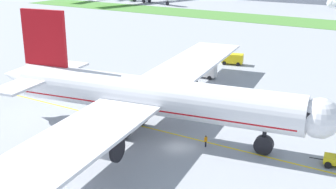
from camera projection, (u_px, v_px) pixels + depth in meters
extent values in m
plane|color=#9399A0|center=(179.00, 147.00, 63.47)|extent=(600.00, 600.00, 0.00)
cube|color=yellow|center=(191.00, 138.00, 66.32)|extent=(280.00, 0.36, 0.01)
cylinder|color=white|center=(152.00, 96.00, 65.56)|extent=(45.01, 12.78, 5.62)
cube|color=#B20C14|center=(152.00, 102.00, 65.86)|extent=(43.18, 12.04, 0.67)
sphere|color=white|center=(320.00, 118.00, 56.79)|extent=(5.34, 5.34, 5.34)
cone|color=white|center=(18.00, 76.00, 74.55)|extent=(6.87, 5.71, 4.77)
cube|color=#B20C14|center=(44.00, 38.00, 70.17)|extent=(8.03, 1.86, 8.99)
cube|color=white|center=(63.00, 68.00, 77.43)|extent=(6.31, 9.66, 0.39)
cube|color=white|center=(20.00, 86.00, 67.59)|extent=(6.31, 9.66, 0.39)
cube|color=white|center=(190.00, 64.00, 86.68)|extent=(16.21, 41.29, 0.45)
cube|color=white|center=(42.00, 162.00, 46.51)|extent=(16.21, 41.29, 0.45)
cylinder|color=#B7BABF|center=(180.00, 85.00, 78.79)|extent=(5.77, 3.91, 3.09)
cylinder|color=black|center=(194.00, 87.00, 77.81)|extent=(0.98, 3.28, 3.24)
cylinder|color=#B7BABF|center=(98.00, 146.00, 54.48)|extent=(5.77, 3.91, 3.09)
cylinder|color=black|center=(117.00, 149.00, 53.50)|extent=(0.98, 3.28, 3.24)
cylinder|color=black|center=(264.00, 138.00, 60.54)|extent=(0.59, 0.59, 2.18)
cylinder|color=black|center=(264.00, 145.00, 60.88)|extent=(2.83, 1.62, 2.67)
cylinder|color=black|center=(139.00, 111.00, 70.67)|extent=(0.59, 0.59, 2.18)
cylinder|color=black|center=(140.00, 117.00, 71.01)|extent=(2.83, 1.62, 2.67)
cylinder|color=black|center=(122.00, 123.00, 65.50)|extent=(0.59, 0.59, 2.18)
cylinder|color=black|center=(122.00, 130.00, 65.84)|extent=(2.83, 1.62, 2.67)
cube|color=black|center=(314.00, 112.00, 56.88)|extent=(2.62, 4.47, 1.01)
sphere|color=black|center=(67.00, 76.00, 74.04)|extent=(0.39, 0.39, 0.39)
sphere|color=black|center=(91.00, 79.00, 72.26)|extent=(0.39, 0.39, 0.39)
sphere|color=black|center=(118.00, 82.00, 70.48)|extent=(0.39, 0.39, 0.39)
sphere|color=black|center=(145.00, 86.00, 68.70)|extent=(0.39, 0.39, 0.39)
sphere|color=black|center=(174.00, 89.00, 66.92)|extent=(0.39, 0.39, 0.39)
sphere|color=black|center=(204.00, 93.00, 65.14)|extent=(0.39, 0.39, 0.39)
sphere|color=black|center=(236.00, 97.00, 63.36)|extent=(0.39, 0.39, 0.39)
sphere|color=black|center=(270.00, 101.00, 61.58)|extent=(0.39, 0.39, 0.39)
cylinder|color=black|center=(316.00, 158.00, 58.53)|extent=(1.80, 0.41, 0.12)
cylinder|color=black|center=(328.00, 165.00, 57.07)|extent=(0.94, 0.49, 0.90)
cylinder|color=black|center=(329.00, 158.00, 58.93)|extent=(0.94, 0.49, 0.90)
cylinder|color=black|center=(205.00, 144.00, 63.20)|extent=(0.13, 0.13, 0.89)
cylinder|color=orange|center=(205.00, 140.00, 62.86)|extent=(0.10, 0.10, 0.56)
cylinder|color=black|center=(206.00, 144.00, 63.36)|extent=(0.13, 0.13, 0.89)
cylinder|color=orange|center=(207.00, 139.00, 63.25)|extent=(0.10, 0.10, 0.56)
cube|color=orange|center=(206.00, 139.00, 63.04)|extent=(0.29, 0.48, 0.63)
sphere|color=brown|center=(206.00, 136.00, 62.91)|extent=(0.24, 0.24, 0.24)
cube|color=yellow|center=(235.00, 58.00, 108.45)|extent=(4.34, 3.28, 2.22)
cube|color=yellow|center=(225.00, 58.00, 109.17)|extent=(2.04, 2.56, 1.92)
cube|color=#263347|center=(222.00, 57.00, 109.24)|extent=(0.60, 1.91, 0.84)
cylinder|color=black|center=(224.00, 63.00, 108.41)|extent=(0.95, 0.53, 0.90)
cylinder|color=black|center=(226.00, 61.00, 110.53)|extent=(0.95, 0.53, 0.90)
cylinder|color=black|center=(238.00, 64.00, 107.48)|extent=(0.95, 0.53, 0.90)
cylinder|color=black|center=(239.00, 62.00, 109.60)|extent=(0.95, 0.53, 0.90)
cube|color=white|center=(208.00, 70.00, 96.77)|extent=(3.87, 2.32, 2.70)
cube|color=white|center=(198.00, 71.00, 97.96)|extent=(1.59, 2.08, 1.92)
cube|color=#263347|center=(195.00, 69.00, 98.14)|extent=(0.20, 1.73, 0.85)
cylinder|color=black|center=(196.00, 76.00, 97.39)|extent=(0.92, 0.36, 0.90)
cylinder|color=black|center=(199.00, 74.00, 99.12)|extent=(0.92, 0.36, 0.90)
cylinder|color=black|center=(210.00, 78.00, 95.91)|extent=(0.92, 0.36, 0.90)
cylinder|color=black|center=(213.00, 76.00, 97.64)|extent=(0.92, 0.36, 0.90)
cylinder|color=black|center=(135.00, 0.00, 226.48)|extent=(0.93, 2.22, 2.22)
cylinder|color=black|center=(167.00, 2.00, 224.63)|extent=(0.40, 0.40, 1.49)
cylinder|color=black|center=(167.00, 4.00, 224.86)|extent=(1.98, 1.30, 1.83)
cylinder|color=black|center=(149.00, 1.00, 238.13)|extent=(1.98, 1.30, 1.83)
cylinder|color=black|center=(144.00, 0.00, 235.35)|extent=(0.40, 0.40, 1.49)
cylinder|color=black|center=(144.00, 1.00, 235.58)|extent=(1.98, 1.30, 1.83)
sphere|color=white|center=(332.00, 3.00, 190.84)|extent=(4.22, 4.22, 4.22)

